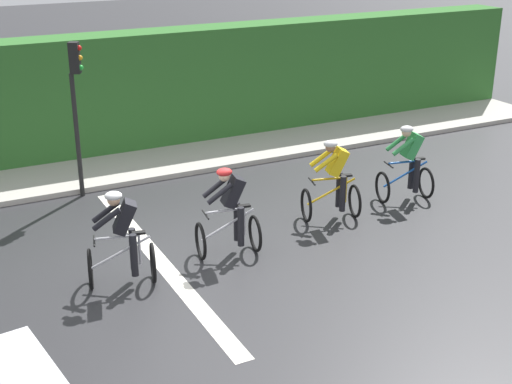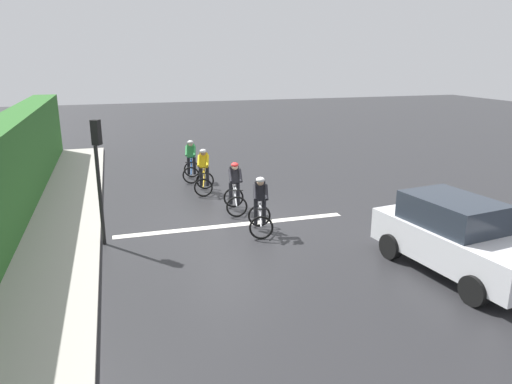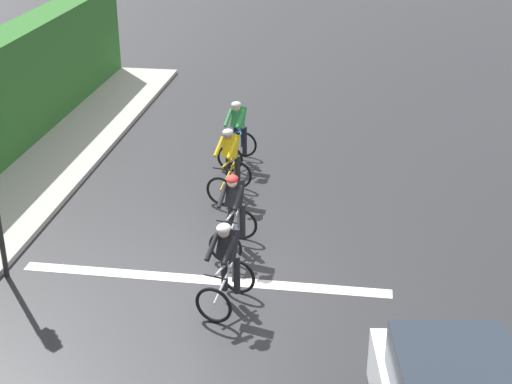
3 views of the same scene
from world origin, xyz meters
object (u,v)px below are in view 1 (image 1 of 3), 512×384
object	(u,v)px
cyclist_mid	(230,214)
traffic_light_near_crossing	(76,96)
cyclist_fourth	(122,241)
cyclist_lead	(408,165)
cyclist_second	(333,182)

from	to	relation	value
cyclist_mid	traffic_light_near_crossing	bearing A→B (deg)	-158.32
cyclist_fourth	traffic_light_near_crossing	world-z (taller)	traffic_light_near_crossing
cyclist_lead	cyclist_second	world-z (taller)	same
cyclist_lead	cyclist_mid	distance (m)	4.53
cyclist_lead	traffic_light_near_crossing	size ratio (longest dim) A/B	0.50
cyclist_mid	cyclist_fourth	bearing A→B (deg)	-83.81
cyclist_second	traffic_light_near_crossing	bearing A→B (deg)	-130.46
cyclist_second	cyclist_mid	bearing A→B (deg)	-78.11
cyclist_lead	traffic_light_near_crossing	distance (m)	7.10
cyclist_fourth	cyclist_lead	bearing A→B (deg)	97.87
cyclist_second	cyclist_fourth	xyz separation A→B (m)	(0.75, -4.55, 0.00)
cyclist_second	cyclist_mid	world-z (taller)	same
traffic_light_near_crossing	cyclist_lead	bearing A→B (deg)	61.03
cyclist_lead	cyclist_fourth	world-z (taller)	same
cyclist_second	traffic_light_near_crossing	distance (m)	5.61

